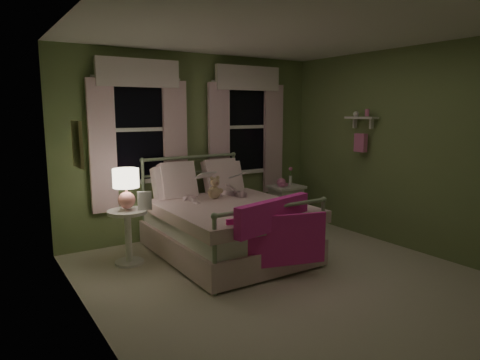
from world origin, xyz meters
TOP-DOWN VIEW (x-y plane):
  - room_shell at (0.00, 0.00)m, footprint 4.20×4.20m
  - bed at (-0.15, 1.02)m, footprint 1.58×2.04m
  - pink_throw at (-0.15, -0.01)m, footprint 1.09×0.42m
  - child_left at (-0.43, 1.44)m, footprint 0.27×0.20m
  - child_right at (0.13, 1.44)m, footprint 0.37×0.31m
  - book_left at (-0.43, 1.19)m, footprint 0.21×0.14m
  - book_right at (0.13, 1.19)m, footprint 0.23×0.19m
  - teddy_bear at (-0.15, 1.28)m, footprint 0.22×0.18m
  - nightstand_left at (-1.28, 1.34)m, footprint 0.46×0.46m
  - table_lamp at (-1.28, 1.34)m, footprint 0.30×0.30m
  - book_nightstand at (-1.18, 1.26)m, footprint 0.23×0.27m
  - nightstand_right at (1.32, 1.62)m, footprint 0.50×0.40m
  - pink_toy at (1.22, 1.62)m, footprint 0.14×0.19m
  - bud_vase at (1.44, 1.67)m, footprint 0.06×0.06m
  - window_left at (-0.85, 2.03)m, footprint 1.34×0.13m
  - window_right at (0.85, 2.03)m, footprint 1.34×0.13m
  - wall_shelf at (1.90, 0.70)m, footprint 0.15×0.50m
  - framed_picture at (-1.95, 0.60)m, footprint 0.03×0.32m

SIDE VIEW (x-z plane):
  - bed at x=-0.15m, z-range -0.21..0.98m
  - nightstand_left at x=-1.28m, z-range 0.09..0.74m
  - nightstand_right at x=1.32m, z-range 0.23..0.87m
  - pink_throw at x=-0.15m, z-range 0.26..0.96m
  - book_nightstand at x=-1.18m, z-range 0.65..0.67m
  - pink_toy at x=1.22m, z-range 0.64..0.78m
  - bud_vase at x=1.44m, z-range 0.65..0.93m
  - teddy_bear at x=-0.15m, z-range 0.64..0.94m
  - child_right at x=0.13m, z-range 0.57..1.22m
  - child_left at x=-0.43m, z-range 0.57..1.25m
  - book_right at x=0.13m, z-range 0.79..1.05m
  - table_lamp at x=-1.28m, z-range 0.72..1.19m
  - book_left at x=-0.43m, z-range 0.83..1.09m
  - room_shell at x=0.00m, z-range -0.80..3.40m
  - framed_picture at x=-1.95m, z-range 1.29..1.71m
  - wall_shelf at x=1.90m, z-range 1.22..1.82m
  - window_left at x=-0.85m, z-range 0.64..2.60m
  - window_right at x=0.85m, z-range 0.64..2.60m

